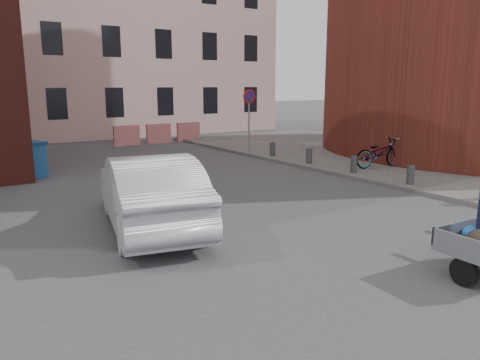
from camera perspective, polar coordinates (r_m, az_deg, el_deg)
ground at (r=9.54m, az=3.83°, el=-6.66°), size 120.00×120.00×0.00m
sidewalk at (r=19.35m, az=20.46°, el=2.18°), size 9.00×24.00×0.12m
building_pink at (r=31.63m, az=-12.57°, el=18.65°), size 16.00×8.00×14.00m
no_parking_sign at (r=20.28m, az=1.12°, el=8.87°), size 0.60×0.09×2.65m
bollards at (r=15.85m, az=13.71°, el=1.88°), size 0.22×9.02×0.55m
barriers at (r=24.34m, az=-9.87°, el=5.59°), size 4.70×0.18×1.00m
silver_car at (r=9.96m, az=-10.97°, el=-1.39°), size 2.66×5.00×1.56m
bicycle at (r=17.03m, az=16.63°, el=3.20°), size 2.05×1.00×1.03m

